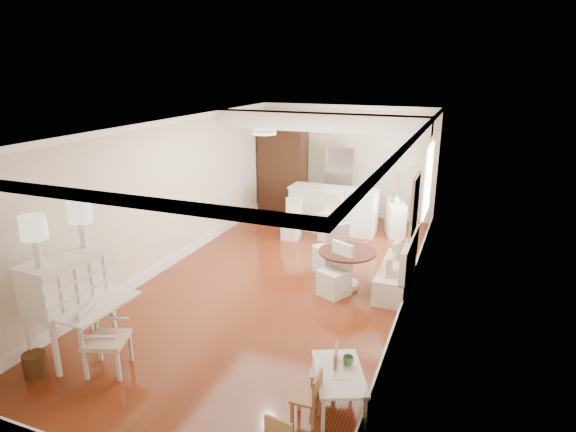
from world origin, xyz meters
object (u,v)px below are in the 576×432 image
Objects in this scene: slip_chair_far at (330,248)px; sideboard at (395,218)px; wicker_basket at (35,364)px; kids_table at (338,389)px; dining_table at (347,269)px; bar_stool_left at (291,220)px; kids_chair_b at (324,371)px; slip_chair_near at (334,270)px; breakfast_counter at (333,210)px; pantry_cabinet at (283,168)px; fridge at (353,184)px; gustavian_armchair at (106,339)px; secretary_bureau at (71,305)px; bar_stool_right at (330,218)px; kids_chair_a at (306,396)px.

slip_chair_far is 1.27× the size of sideboard.
kids_table reaches higher than wicker_basket.
bar_stool_left reaches higher than dining_table.
wicker_basket is 7.71m from sideboard.
kids_table is 0.27m from kids_chair_b.
breakfast_counter reaches higher than slip_chair_near.
breakfast_counter reaches higher than bar_stool_left.
slip_chair_near is at bearing 65.34° from slip_chair_far.
kids_chair_b is (3.50, 0.95, 0.18)m from wicker_basket.
wicker_basket is at bearing -86.86° from kids_chair_b.
slip_chair_near is (2.88, 3.49, 0.31)m from wicker_basket.
slip_chair_far is at bearing 134.43° from dining_table.
dining_table is 4.86m from pantry_cabinet.
slip_chair_near is (-0.62, 2.54, 0.13)m from kids_chair_b.
gustavian_armchair is at bearing -99.99° from fridge.
slip_chair_far reaches higher than sideboard.
secretary_bureau is 4.97× the size of wicker_basket.
dining_table is at bearing -60.99° from bar_stool_right.
kids_chair_a is at bearing -108.02° from sideboard.
kids_chair_b is 5.97m from breakfast_counter.
breakfast_counter is 1.14m from bar_stool_left.
sideboard is at bearing -14.87° from pantry_cabinet.
pantry_cabinet reaches higher than secretary_bureau.
sideboard is (1.29, 0.89, -0.12)m from bar_stool_right.
breakfast_counter is at bearing 105.33° from bar_stool_right.
secretary_bureau is at bearing -90.79° from pantry_cabinet.
slip_chair_near is 5.10m from pantry_cabinet.
bar_stool_left is at bearing -158.46° from kids_chair_a.
bar_stool_left is (0.39, 5.41, -0.00)m from gustavian_armchair.
slip_chair_far is at bearing -74.87° from breakfast_counter.
breakfast_counter reaches higher than slip_chair_far.
bar_stool_right is at bearing -79.84° from breakfast_counter.
bar_stool_right is (-0.53, 1.74, -0.01)m from slip_chair_far.
gustavian_armchair is 3.23× the size of wicker_basket.
sideboard is at bearing 84.08° from dining_table.
kids_chair_a is 8.05m from pantry_cabinet.
gustavian_armchair is at bearing -89.90° from kids_chair_a.
kids_chair_a is 6.43m from breakfast_counter.
fridge reaches higher than secretary_bureau.
breakfast_counter is 2.26× the size of bar_stool_left.
bar_stool_right is (0.11, -0.64, -0.01)m from breakfast_counter.
secretary_bureau is 2.27× the size of kids_chair_a.
secretary_bureau is 5.82m from bar_stool_right.
pantry_cabinet is 3.30m from sideboard.
kids_chair_b is (3.39, 0.38, -0.38)m from secretary_bureau.
dining_table is at bearing 177.73° from kids_chair_b.
slip_chair_far is (1.74, 3.92, 0.06)m from gustavian_armchair.
pantry_cabinet is at bearing 118.06° from bar_stool_left.
bar_stool_left is (1.10, 5.24, -0.25)m from secretary_bureau.
gustavian_armchair reaches higher than wicker_basket.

